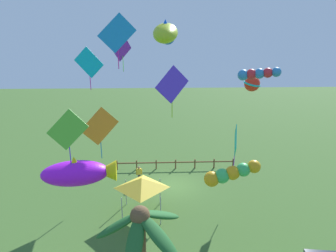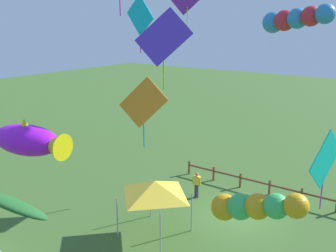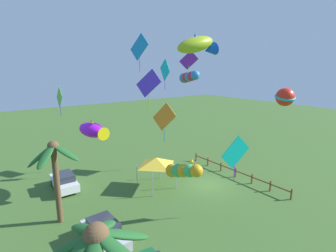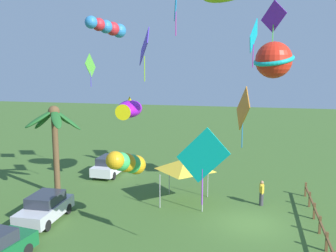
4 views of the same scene
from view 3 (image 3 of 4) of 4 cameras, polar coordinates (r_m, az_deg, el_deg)
ground_plane at (r=25.53m, az=8.58°, el=-12.52°), size 120.00×120.00×0.00m
palm_tree_0 at (r=19.52m, az=-23.45°, el=-7.19°), size 3.63×3.52×6.02m
rail_fence at (r=27.50m, az=14.54°, el=-9.58°), size 11.71×0.12×0.95m
parked_car_0 at (r=25.91m, az=-21.71°, el=-11.11°), size 3.95×1.83×1.51m
parked_car_1 at (r=18.02m, az=-13.68°, el=-21.64°), size 3.94×1.82×1.51m
spectator_0 at (r=27.60m, az=5.11°, el=-8.60°), size 0.55×0.28×1.59m
festival_tent at (r=23.88m, az=-2.58°, el=-7.77°), size 2.86×2.86×2.85m
kite_diamond_0 at (r=27.88m, az=-0.68°, el=12.12°), size 2.31×0.49×3.27m
kite_tube_1 at (r=18.09m, az=3.08°, el=-9.68°), size 3.55×1.05×1.80m
kite_fish_2 at (r=23.41m, az=-16.03°, el=-0.83°), size 3.88×2.03×1.52m
kite_diamond_3 at (r=19.51m, az=14.49°, el=-5.69°), size 0.61×2.39×3.42m
kite_tube_4 at (r=15.66m, az=4.55°, el=10.64°), size 2.21×1.20×0.79m
kite_diamond_5 at (r=19.65m, az=-4.27°, el=9.18°), size 1.99×0.96×3.00m
kite_diamond_6 at (r=26.70m, az=4.56°, el=14.05°), size 1.28×1.47×2.65m
kite_diamond_7 at (r=21.66m, az=-22.60°, el=5.80°), size 1.67×0.07×2.33m
kite_ball_8 at (r=19.87m, az=24.16°, el=5.78°), size 1.94×1.94×1.26m
kite_diamond_9 at (r=27.57m, az=-0.84°, el=1.91°), size 2.91×0.99×4.24m
kite_fish_10 at (r=22.93m, az=6.43°, el=17.13°), size 2.13×4.19×2.05m
kite_diamond_11 at (r=22.93m, az=-6.29°, el=16.66°), size 2.23×0.46×3.16m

